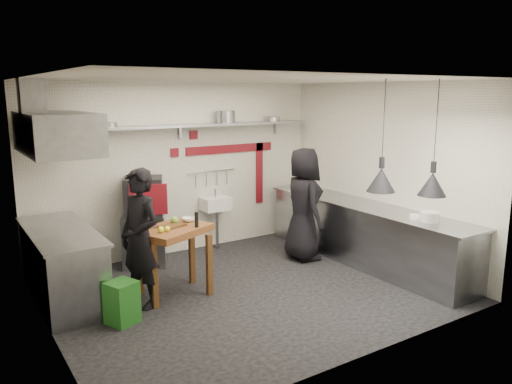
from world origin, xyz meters
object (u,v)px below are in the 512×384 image
oven_stand (144,240)px  green_bin (122,302)px  chef_right (303,204)px  combi_oven (144,196)px  prep_table (174,261)px  chef_left (140,239)px

oven_stand → green_bin: bearing=-94.1°
green_bin → chef_right: (3.20, 0.68, 0.65)m
combi_oven → prep_table: bearing=-70.6°
chef_left → green_bin: bearing=-63.9°
oven_stand → chef_right: (2.25, -1.09, 0.50)m
prep_table → chef_left: chef_left is taller
combi_oven → green_bin: size_ratio=1.16×
prep_table → chef_left: 0.64m
prep_table → chef_right: bearing=-17.4°
combi_oven → green_bin: combi_oven is taller
oven_stand → prep_table: (-0.09, -1.34, 0.06)m
prep_table → chef_right: 2.39m
combi_oven → chef_left: chef_left is taller
oven_stand → chef_left: chef_left is taller
prep_table → chef_left: size_ratio=0.53×
combi_oven → green_bin: (-0.97, -1.78, -0.84)m
green_bin → chef_left: (0.38, 0.35, 0.62)m
combi_oven → chef_right: chef_right is taller
green_bin → chef_right: 3.33m
combi_oven → prep_table: combi_oven is taller
oven_stand → combi_oven: bearing=25.7°
prep_table → chef_right: size_ratio=0.51×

